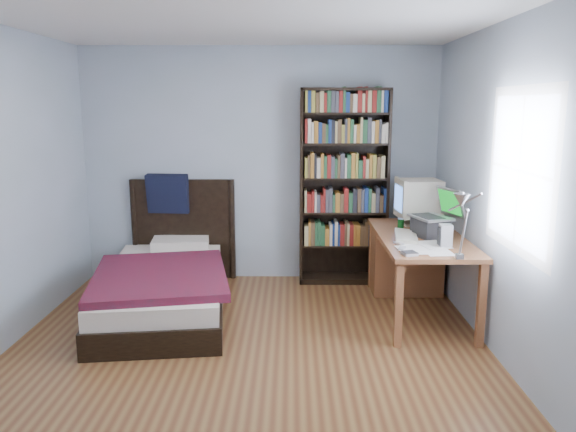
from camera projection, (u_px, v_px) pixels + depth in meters
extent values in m
plane|color=brown|center=(247.00, 359.00, 4.24)|extent=(4.20, 4.20, 0.00)
plane|color=white|center=(241.00, 12.00, 3.75)|extent=(4.20, 4.20, 0.00)
cube|color=#97A9B2|center=(260.00, 165.00, 6.06)|extent=(3.80, 0.04, 2.50)
cube|color=#97A9B2|center=(194.00, 293.00, 1.94)|extent=(3.80, 0.04, 2.50)
cube|color=#97A9B2|center=(511.00, 196.00, 3.98)|extent=(0.04, 4.20, 2.50)
cube|color=white|center=(520.00, 171.00, 3.80)|extent=(0.01, 1.14, 1.14)
cube|color=white|center=(519.00, 171.00, 3.80)|extent=(0.01, 1.00, 1.00)
cube|color=brown|center=(421.00, 238.00, 5.07)|extent=(0.75, 1.60, 0.04)
cube|color=brown|center=(399.00, 305.00, 4.40)|extent=(0.06, 0.06, 0.69)
cube|color=brown|center=(481.00, 305.00, 4.40)|extent=(0.06, 0.06, 0.69)
cube|color=brown|center=(372.00, 255.00, 5.87)|extent=(0.06, 0.06, 0.69)
cube|color=brown|center=(434.00, 255.00, 5.87)|extent=(0.06, 0.06, 0.69)
cube|color=brown|center=(406.00, 260.00, 5.70)|extent=(0.69, 0.40, 0.68)
cube|color=beige|center=(415.00, 223.00, 5.52)|extent=(0.26, 0.22, 0.03)
cylinder|color=beige|center=(416.00, 219.00, 5.51)|extent=(0.09, 0.09, 0.06)
cube|color=beige|center=(419.00, 198.00, 5.47)|extent=(0.40, 0.38, 0.36)
cube|color=#BAB49B|center=(400.00, 198.00, 5.47)|extent=(0.05, 0.38, 0.38)
cube|color=blue|center=(399.00, 198.00, 5.47)|extent=(0.02, 0.28, 0.25)
cube|color=#2D2D30|center=(430.00, 227.00, 5.02)|extent=(0.32, 0.35, 0.17)
cube|color=#B3B4B8|center=(431.00, 217.00, 5.00)|extent=(0.38, 0.43, 0.02)
cube|color=#2D2D30|center=(428.00, 216.00, 5.00)|extent=(0.26, 0.33, 0.00)
cube|color=#B3B4B8|center=(451.00, 202.00, 4.97)|extent=(0.19, 0.37, 0.26)
cube|color=#0CBF26|center=(449.00, 202.00, 4.97)|extent=(0.15, 0.30, 0.20)
cube|color=#99999E|center=(459.00, 256.00, 4.30)|extent=(0.06, 0.05, 0.04)
cylinder|color=#99999E|center=(463.00, 233.00, 4.20)|extent=(0.02, 0.13, 0.37)
cylinder|color=#99999E|center=(465.00, 202.00, 3.95)|extent=(0.15, 0.30, 0.18)
cone|color=#99999E|center=(462.00, 201.00, 3.80)|extent=(0.11, 0.11, 0.10)
cube|color=#BAB49B|center=(406.00, 236.00, 4.97)|extent=(0.26, 0.50, 0.05)
cube|color=gray|center=(445.00, 236.00, 4.63)|extent=(0.10, 0.10, 0.19)
cylinder|color=#073413|center=(401.00, 225.00, 5.27)|extent=(0.06, 0.06, 0.11)
ellipsoid|color=silver|center=(414.00, 228.00, 5.29)|extent=(0.06, 0.10, 0.03)
cube|color=#B3B4B8|center=(399.00, 243.00, 4.74)|extent=(0.08, 0.10, 0.02)
cube|color=gray|center=(402.00, 248.00, 4.57)|extent=(0.08, 0.11, 0.02)
cube|color=gray|center=(409.00, 254.00, 4.41)|extent=(0.13, 0.13, 0.02)
cube|color=black|center=(301.00, 187.00, 5.94)|extent=(0.03, 0.30, 2.06)
cube|color=black|center=(386.00, 188.00, 5.93)|extent=(0.03, 0.30, 2.06)
cube|color=black|center=(345.00, 89.00, 5.74)|extent=(0.93, 0.30, 0.03)
cube|color=black|center=(342.00, 278.00, 6.13)|extent=(0.93, 0.30, 0.06)
cube|color=black|center=(342.00, 186.00, 6.07)|extent=(0.93, 0.02, 2.06)
cube|color=olive|center=(344.00, 185.00, 5.91)|extent=(0.85, 0.22, 1.86)
cube|color=black|center=(165.00, 298.00, 5.25)|extent=(1.32, 2.26, 0.22)
cube|color=#F0E4CF|center=(164.00, 279.00, 5.22)|extent=(1.27, 2.19, 0.16)
cube|color=maroon|center=(160.00, 276.00, 4.93)|extent=(1.37, 1.58, 0.07)
cube|color=#F0E4CF|center=(181.00, 244.00, 6.00)|extent=(0.63, 0.44, 0.12)
cube|color=black|center=(184.00, 229.00, 6.16)|extent=(1.13, 0.05, 1.10)
cylinder|color=black|center=(134.00, 229.00, 6.14)|extent=(0.06, 0.06, 1.10)
cylinder|color=black|center=(232.00, 230.00, 6.14)|extent=(0.06, 0.06, 1.10)
cube|color=black|center=(168.00, 194.00, 6.05)|extent=(0.46, 0.20, 0.43)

